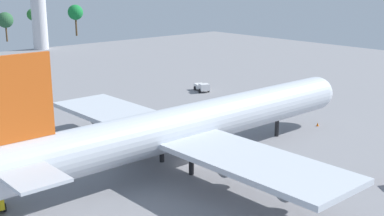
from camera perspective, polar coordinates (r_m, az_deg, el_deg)
The scene contains 5 objects.
ground_plane at distance 73.05m, azimuth 0.00°, elevation -6.23°, with size 260.13×260.13×0.00m, color gray.
cargo_airplane at distance 70.96m, azimuth -0.24°, elevation -1.96°, with size 65.03×53.66×18.19m.
fuel_truck at distance 87.92m, azimuth -16.92°, elevation -2.51°, with size 3.51×4.97×2.08m.
baggage_tug at distance 118.16m, azimuth 1.14°, elevation 2.41°, with size 3.83×5.44×2.03m.
safety_cone_nose at distance 93.33m, azimuth 14.06°, elevation -1.80°, with size 0.48×0.48×0.68m, color orange.
Camera 1 is at (-45.28, -51.12, 25.92)m, focal length 47.04 mm.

